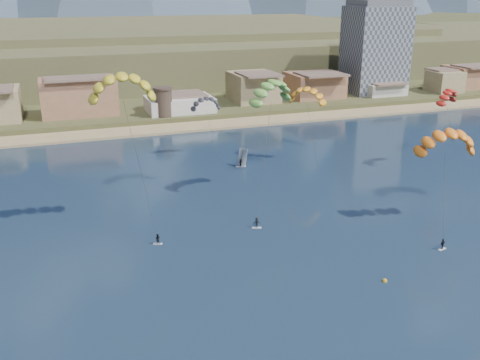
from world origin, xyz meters
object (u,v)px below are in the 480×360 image
object	(u,v)px
kitesurfer_orange	(447,137)
windsurfer	(241,161)
buoy	(385,281)
watchtower	(163,102)
apartment_tower	(375,48)
kitesurfer_yellow	(122,83)
kitesurfer_green	(271,89)

from	to	relation	value
kitesurfer_orange	windsurfer	size ratio (longest dim) A/B	4.63
buoy	windsurfer	bearing A→B (deg)	91.63
windsurfer	kitesurfer_orange	bearing A→B (deg)	-60.27
kitesurfer_orange	windsurfer	world-z (taller)	kitesurfer_orange
windsurfer	watchtower	bearing A→B (deg)	99.26
apartment_tower	watchtower	bearing A→B (deg)	-170.07
kitesurfer_orange	buoy	xyz separation A→B (m)	(-20.59, -15.25, -14.46)
watchtower	buoy	world-z (taller)	watchtower
apartment_tower	kitesurfer_orange	world-z (taller)	apartment_tower
apartment_tower	windsurfer	bearing A→B (deg)	-139.84
kitesurfer_yellow	kitesurfer_orange	xyz separation A→B (m)	(50.09, -15.53, -9.24)
apartment_tower	kitesurfer_green	bearing A→B (deg)	-132.84
watchtower	windsurfer	distance (m)	47.93
windsurfer	buoy	bearing A→B (deg)	-88.37
watchtower	kitesurfer_yellow	bearing A→B (deg)	-106.11
kitesurfer_yellow	windsurfer	world-z (taller)	kitesurfer_yellow
buoy	apartment_tower	bearing A→B (deg)	58.39
windsurfer	kitesurfer_yellow	bearing A→B (deg)	-140.31
apartment_tower	buoy	world-z (taller)	apartment_tower
kitesurfer_green	windsurfer	distance (m)	25.82
kitesurfer_green	apartment_tower	bearing A→B (deg)	47.16
kitesurfer_orange	kitesurfer_green	world-z (taller)	kitesurfer_green
kitesurfer_orange	kitesurfer_green	xyz separation A→B (m)	(-22.56, 21.30, 5.77)
watchtower	apartment_tower	bearing A→B (deg)	9.93
buoy	watchtower	bearing A→B (deg)	95.21
watchtower	kitesurfer_green	bearing A→B (deg)	-83.60
kitesurfer_green	buoy	xyz separation A→B (m)	(1.97, -36.55, -20.23)
watchtower	kitesurfer_yellow	distance (m)	75.17
kitesurfer_yellow	windsurfer	xyz separation A→B (m)	(27.96, 23.21, -22.51)
kitesurfer_yellow	buoy	size ratio (longest dim) A/B	40.01
apartment_tower	kitesurfer_yellow	bearing A→B (deg)	-139.97
kitesurfer_green	windsurfer	world-z (taller)	kitesurfer_green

